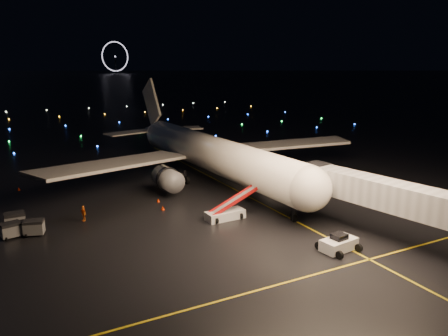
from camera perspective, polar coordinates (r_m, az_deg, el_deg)
The scene contains 17 objects.
ground at distance 339.34m, azimuth -24.71°, elevation 9.27°, with size 2000.00×2000.00×0.00m, color black.
lane_centre at distance 64.38m, azimuth 2.37°, elevation -3.31°, with size 0.25×80.00×0.02m, color gold.
lane_cross at distance 36.68m, azimuth -1.35°, elevation -17.15°, with size 60.00×0.25×0.02m, color gold.
airliner at distance 71.34m, azimuth -2.92°, elevation 4.78°, with size 55.07×52.31×15.60m, color silver, non-canonical shape.
pushback_tug at distance 46.64m, azimuth 14.77°, elevation -9.36°, with size 3.83×2.01×1.82m, color silver.
belt_loader at distance 53.48m, azimuth 0.14°, elevation -4.95°, with size 7.11×1.94×3.45m, color silver, non-canonical shape.
crew_c at distance 55.78m, azimuth -17.89°, elevation -5.66°, with size 1.14×0.47×1.95m, color orange.
safety_cone_0 at distance 57.78m, azimuth -8.00°, elevation -5.18°, with size 0.46×0.46×0.53m, color #FE2F00.
safety_cone_1 at distance 71.49m, azimuth -8.67°, elevation -1.53°, with size 0.44×0.44×0.50m, color #FE2F00.
safety_cone_2 at distance 61.05m, azimuth -8.58°, elevation -4.19°, with size 0.41×0.41×0.46m, color #FE2F00.
safety_cone_3 at distance 72.64m, azimuth -25.23°, elevation -2.47°, with size 0.44×0.44×0.50m, color #FE2F00.
ferris_wheel at distance 781.49m, azimuth -14.02°, elevation 13.80°, with size 50.00×4.00×52.00m, color black, non-canonical shape.
taxiway_lights at distance 146.70m, azimuth -20.08°, elevation 5.55°, with size 164.00×92.00×0.36m, color black, non-canonical shape.
baggage_cart_0 at distance 53.34m, azimuth -23.56°, elevation -7.15°, with size 2.07×1.45×1.76m, color gray.
baggage_cart_1 at distance 56.35m, azimuth -25.63°, elevation -6.21°, with size 2.21×1.55×1.88m, color gray.
baggage_cart_2 at distance 53.69m, azimuth -26.08°, elevation -7.31°, with size 2.02×1.42×1.72m, color gray.
baggage_cart_3 at distance 54.12m, azimuth -24.26°, elevation -7.05°, with size 1.83×1.28×1.56m, color gray.
Camera 1 is at (-18.85, -38.29, 18.80)m, focal length 35.00 mm.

